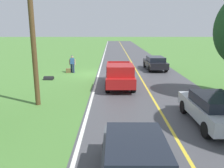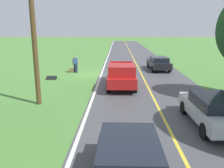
{
  "view_description": "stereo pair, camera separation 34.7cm",
  "coord_description": "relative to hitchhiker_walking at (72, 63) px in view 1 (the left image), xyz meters",
  "views": [
    {
      "loc": [
        -2.21,
        21.95,
        4.31
      ],
      "look_at": [
        -2.24,
        9.8,
        1.37
      ],
      "focal_mm": 36.91,
      "sensor_mm": 36.0,
      "label": 1
    },
    {
      "loc": [
        -2.56,
        21.94,
        4.31
      ],
      "look_at": [
        -2.24,
        9.8,
        1.37
      ],
      "focal_mm": 36.91,
      "sensor_mm": 36.0,
      "label": 2
    }
  ],
  "objects": [
    {
      "name": "sedan_ahead_same_lane",
      "position": [
        -4.54,
        17.18,
        -0.23
      ],
      "size": [
        1.96,
        4.41,
        1.41
      ],
      "color": "#4C5156",
      "rests_on": "ground"
    },
    {
      "name": "lane_edge_line",
      "position": [
        -2.63,
        0.69,
        -0.98
      ],
      "size": [
        0.16,
        117.6,
        0.0
      ],
      "primitive_type": "cube",
      "color": "silver",
      "rests_on": "ground"
    },
    {
      "name": "drainage_culvert",
      "position": [
        1.55,
        3.19,
        -0.98
      ],
      "size": [
        0.8,
        0.6,
        0.6
      ],
      "primitive_type": "cylinder",
      "rotation": [
        0.0,
        1.57,
        0.0
      ],
      "color": "black",
      "rests_on": "ground"
    },
    {
      "name": "suitcase_carried",
      "position": [
        0.41,
        0.11,
        -0.76
      ],
      "size": [
        0.47,
        0.23,
        0.44
      ],
      "primitive_type": "cube",
      "rotation": [
        0.0,
        0.0,
        1.65
      ],
      "color": "brown",
      "rests_on": "ground"
    },
    {
      "name": "road_surface",
      "position": [
        -6.5,
        0.69,
        -0.98
      ],
      "size": [
        8.09,
        120.0,
        0.0
      ],
      "primitive_type": "cube",
      "color": "#47474C",
      "rests_on": "ground"
    },
    {
      "name": "hitchhiker_walking",
      "position": [
        0.0,
        0.0,
        0.0
      ],
      "size": [
        0.62,
        0.51,
        1.75
      ],
      "color": "navy",
      "rests_on": "ground"
    },
    {
      "name": "lane_centre_line",
      "position": [
        -6.5,
        0.69,
        -0.98
      ],
      "size": [
        0.14,
        117.6,
        0.0
      ],
      "primitive_type": "cube",
      "color": "gold",
      "rests_on": "ground"
    },
    {
      "name": "pickup_truck_passing",
      "position": [
        -4.5,
        5.83,
        -0.01
      ],
      "size": [
        2.1,
        5.4,
        1.82
      ],
      "color": "#B21919",
      "rests_on": "ground"
    },
    {
      "name": "utility_pole_roadside",
      "position": [
        0.38,
        9.91,
        3.47
      ],
      "size": [
        0.28,
        0.28,
        8.89
      ],
      "primitive_type": "cylinder",
      "color": "brown",
      "rests_on": "ground"
    },
    {
      "name": "sedan_near_oncoming",
      "position": [
        -8.54,
        -1.67,
        -0.23
      ],
      "size": [
        2.04,
        4.46,
        1.41
      ],
      "color": "black",
      "rests_on": "ground"
    },
    {
      "name": "ground_plane",
      "position": [
        -1.68,
        0.69,
        -0.98
      ],
      "size": [
        200.0,
        200.0,
        0.0
      ],
      "primitive_type": "plane",
      "color": "#4C7F38"
    },
    {
      "name": "sedan_mid_oncoming",
      "position": [
        -8.53,
        12.72,
        -0.23
      ],
      "size": [
        1.99,
        4.43,
        1.41
      ],
      "color": "#B2B7C1",
      "rests_on": "ground"
    }
  ]
}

